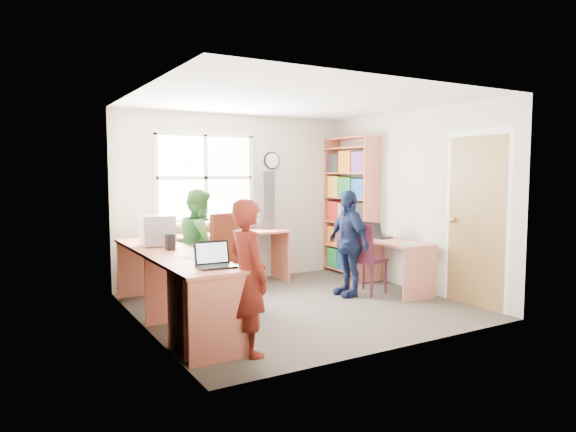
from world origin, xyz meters
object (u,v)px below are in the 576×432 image
object	(u,v)px
crt_monitor	(158,230)
cd_tower	(268,200)
right_desk	(392,254)
person_green	(200,244)
l_desk	(202,285)
bookshelf	(350,210)
person_navy	(348,243)
potted_plant	(214,222)
person_red	(248,277)
swivel_chair	(232,267)
laptop_left	(214,261)
wooden_chair	(365,256)
laptop_right	(376,234)

from	to	relation	value
crt_monitor	cd_tower	distance (m)	2.07
right_desk	person_green	bearing A→B (deg)	165.29
l_desk	bookshelf	world-z (taller)	bookshelf
person_navy	right_desk	bearing A→B (deg)	85.17
potted_plant	person_green	bearing A→B (deg)	-124.91
potted_plant	person_navy	bearing A→B (deg)	-47.46
potted_plant	right_desk	bearing A→B (deg)	-37.15
bookshelf	person_red	distance (m)	3.71
cd_tower	bookshelf	bearing A→B (deg)	5.81
crt_monitor	cd_tower	world-z (taller)	cd_tower
swivel_chair	person_red	xyz separation A→B (m)	(-0.53, -1.53, 0.21)
laptop_left	person_navy	size ratio (longest dim) A/B	0.25
right_desk	person_red	size ratio (longest dim) A/B	0.89
bookshelf	person_navy	world-z (taller)	bookshelf
swivel_chair	crt_monitor	world-z (taller)	crt_monitor
swivel_chair	wooden_chair	size ratio (longest dim) A/B	1.18
wooden_chair	laptop_right	bearing A→B (deg)	15.31
person_red	potted_plant	bearing A→B (deg)	-19.92
right_desk	wooden_chair	world-z (taller)	wooden_chair
potted_plant	crt_monitor	bearing A→B (deg)	-139.11
cd_tower	swivel_chair	bearing A→B (deg)	-116.72
right_desk	swivel_chair	world-z (taller)	swivel_chair
laptop_right	bookshelf	bearing A→B (deg)	-20.32
laptop_left	person_green	xyz separation A→B (m)	(0.53, 1.78, -0.11)
swivel_chair	person_navy	bearing A→B (deg)	-29.18
l_desk	potted_plant	world-z (taller)	potted_plant
l_desk	crt_monitor	distance (m)	1.02
swivel_chair	cd_tower	world-z (taller)	cd_tower
right_desk	crt_monitor	bearing A→B (deg)	174.14
wooden_chair	crt_monitor	world-z (taller)	crt_monitor
laptop_right	person_green	distance (m)	2.40
l_desk	laptop_left	world-z (taller)	laptop_left
bookshelf	wooden_chair	world-z (taller)	bookshelf
l_desk	cd_tower	distance (m)	2.52
laptop_left	person_navy	xyz separation A→B (m)	(2.24, 1.03, -0.13)
l_desk	person_green	size ratio (longest dim) A/B	2.15
laptop_left	cd_tower	size ratio (longest dim) A/B	0.40
right_desk	potted_plant	size ratio (longest dim) A/B	4.23
bookshelf	cd_tower	xyz separation A→B (m)	(-1.28, 0.27, 0.17)
crt_monitor	person_navy	xyz separation A→B (m)	(2.31, -0.48, -0.25)
l_desk	bookshelf	xyz separation A→B (m)	(2.96, 1.47, 0.55)
cd_tower	l_desk	bearing A→B (deg)	-116.14
l_desk	potted_plant	bearing A→B (deg)	64.47
cd_tower	person_green	distance (m)	1.46
crt_monitor	laptop_right	bearing A→B (deg)	-1.18
cd_tower	person_navy	distance (m)	1.49
laptop_left	wooden_chair	bearing A→B (deg)	24.64
l_desk	cd_tower	size ratio (longest dim) A/B	3.51
laptop_left	person_green	world-z (taller)	person_green
laptop_left	crt_monitor	bearing A→B (deg)	96.10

